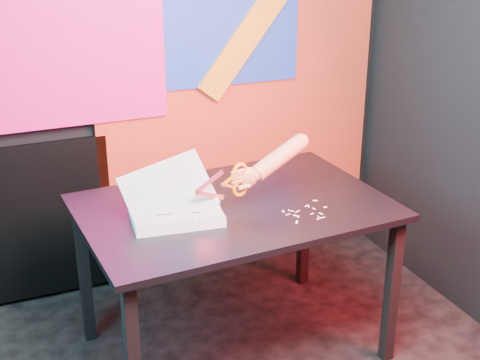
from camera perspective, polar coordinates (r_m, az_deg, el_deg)
name	(u,v)px	position (r m, az deg, el deg)	size (l,w,h in m)	color
room	(232,123)	(2.02, -0.71, 4.92)	(3.01, 3.01, 2.71)	black
backdrop	(135,116)	(3.49, -8.93, 5.38)	(2.88, 0.05, 2.08)	red
work_table	(234,221)	(2.95, -0.51, -3.50)	(1.36, 0.95, 0.75)	black
printout_stack	(175,213)	(2.79, -5.53, -2.80)	(0.41, 0.31, 0.28)	silver
scissors	(236,181)	(2.81, -0.32, -0.07)	(0.26, 0.08, 0.15)	silver
hand_forearm	(274,160)	(2.91, 2.92, 1.68)	(0.40, 0.14, 0.18)	#AD705A
paper_clippings	(305,213)	(2.85, 5.56, -2.79)	(0.20, 0.19, 0.00)	beige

